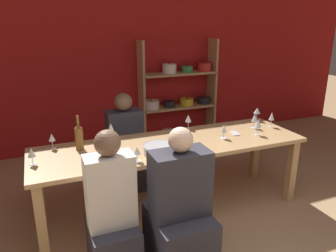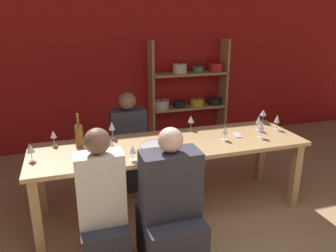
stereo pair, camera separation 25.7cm
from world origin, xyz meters
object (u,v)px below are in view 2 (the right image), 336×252
wine_glass_red_a (277,119)px  wine_glass_empty_c (261,126)px  cell_phone (237,135)px  wine_glass_red_c (31,149)px  wine_glass_empty_b (112,126)px  dining_table (171,151)px  mixing_bowl (156,149)px  wine_glass_white_b (99,152)px  wine_glass_red_d (132,150)px  wine_glass_red_e (259,120)px  person_near_b (103,221)px  person_far_a (129,152)px  wine_glass_white_a (191,120)px  wine_glass_empty_d (53,135)px  shelf_unit (189,101)px  person_near_a (170,219)px  wine_glass_red_f (263,113)px  wine_bottle_green (79,134)px  wine_glass_red_b (225,131)px  wine_glass_empty_a (111,143)px

wine_glass_red_a → wine_glass_empty_c: bearing=-151.2°
wine_glass_red_a → cell_phone: bearing=-174.2°
wine_glass_red_c → wine_glass_empty_b: size_ratio=0.85×
wine_glass_empty_b → dining_table: bearing=-31.2°
mixing_bowl → wine_glass_white_b: wine_glass_white_b is taller
mixing_bowl → wine_glass_red_d: size_ratio=2.18×
wine_glass_red_e → cell_phone: (-0.31, -0.09, -0.11)m
cell_phone → person_near_b: bearing=-156.1°
wine_glass_red_e → person_far_a: bearing=155.0°
wine_glass_white_a → wine_glass_red_d: size_ratio=1.19×
dining_table → wine_glass_empty_d: size_ratio=18.27×
wine_glass_empty_b → person_near_b: 1.13m
wine_glass_red_a → wine_glass_red_e: (-0.21, 0.04, -0.00)m
dining_table → wine_glass_white_b: bearing=-159.8°
shelf_unit → cell_phone: 1.99m
person_near_a → person_near_b: size_ratio=0.99×
wine_glass_white_a → wine_glass_red_f: 0.93m
wine_bottle_green → wine_glass_red_b: bearing=-9.8°
wine_glass_red_c → mixing_bowl: bearing=-10.0°
wine_bottle_green → wine_glass_empty_d: (-0.24, 0.13, -0.02)m
dining_table → wine_bottle_green: size_ratio=8.11×
shelf_unit → wine_glass_empty_c: shelf_unit is taller
wine_glass_empty_d → wine_glass_white_b: bearing=-56.2°
wine_glass_red_d → wine_glass_red_e: size_ratio=0.79×
wine_glass_white_b → wine_glass_red_c: size_ratio=0.99×
wine_glass_red_e → wine_glass_empty_b: 1.62m
wine_glass_white_b → wine_glass_empty_a: 0.19m
shelf_unit → wine_glass_red_a: bearing=-80.9°
shelf_unit → wine_glass_red_b: 2.11m
mixing_bowl → wine_glass_red_a: size_ratio=1.74×
wine_glass_red_e → wine_glass_empty_c: 0.24m
wine_glass_red_e → wine_glass_empty_c: wine_glass_empty_c is taller
wine_glass_red_d → person_near_a: (0.19, -0.49, -0.43)m
wine_glass_red_a → wine_bottle_green: bearing=176.9°
person_far_a → wine_glass_red_c: bearing=36.6°
shelf_unit → wine_glass_empty_a: size_ratio=9.94×
wine_glass_white_b → person_near_b: size_ratio=0.12×
dining_table → cell_phone: (0.75, 0.00, 0.09)m
wine_glass_red_a → wine_glass_empty_c: wine_glass_empty_c is taller
wine_bottle_green → wine_glass_red_f: 2.16m
wine_glass_red_d → wine_glass_empty_b: bearing=98.0°
shelf_unit → person_far_a: size_ratio=1.43×
wine_glass_empty_a → wine_glass_red_d: size_ratio=1.22×
wine_glass_white_a → wine_glass_red_f: size_ratio=1.02×
wine_glass_white_a → person_near_b: (-1.13, -1.02, -0.43)m
wine_glass_red_e → person_far_a: person_far_a is taller
wine_glass_red_b → wine_glass_red_f: wine_glass_red_f is taller
wine_glass_white_b → mixing_bowl: bearing=6.0°
shelf_unit → wine_glass_red_c: size_ratio=10.91×
wine_glass_white_a → wine_glass_empty_b: 0.89m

